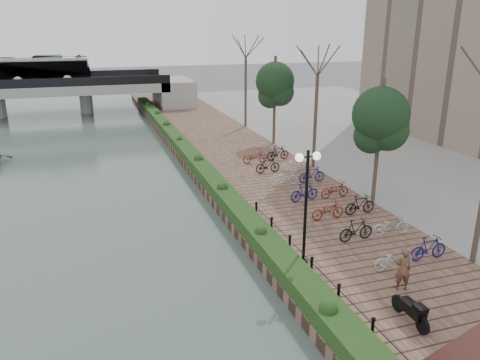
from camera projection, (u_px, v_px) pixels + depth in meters
name	position (u px, v px, depth m)	size (l,w,h in m)	color
ground	(313.00, 343.00, 14.57)	(220.00, 220.00, 0.00)	#59595B
promenade	(249.00, 169.00, 31.47)	(8.00, 75.00, 0.50)	brown
inland_pavement	(444.00, 151.00, 36.22)	(24.00, 75.00, 0.50)	gray
hedge	(191.00, 156.00, 32.55)	(1.10, 56.00, 0.60)	#133414
chain_fence	(324.00, 280.00, 16.52)	(0.10, 14.10, 0.70)	black
lamppost	(307.00, 183.00, 17.47)	(1.02, 0.32, 4.59)	black
motorcycle	(410.00, 309.00, 14.64)	(0.48, 1.52, 0.95)	black
pedestrian	(403.00, 269.00, 16.37)	(0.58, 0.38, 1.59)	brown
bicycle_parking	(319.00, 190.00, 25.26)	(2.40, 17.32, 1.00)	silver
street_trees	(341.00, 130.00, 27.24)	(3.20, 37.12, 6.80)	#3E3324
bridge	(5.00, 86.00, 49.97)	(36.00, 10.77, 6.50)	#A6A6A1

